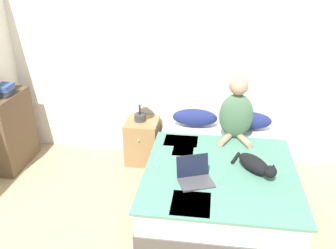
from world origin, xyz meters
TOP-DOWN VIEW (x-y plane):
  - wall_back at (0.00, 3.07)m, footprint 5.86×0.05m
  - bed at (0.28, 2.03)m, footprint 1.51×1.93m
  - pillow_near at (-0.05, 2.86)m, footprint 0.56×0.22m
  - pillow_far at (0.62, 2.86)m, footprint 0.56×0.22m
  - person_sitting at (0.44, 2.59)m, footprint 0.39×0.38m
  - cat_tabby at (0.62, 1.86)m, footprint 0.42×0.53m
  - laptop_open at (0.04, 1.63)m, footprint 0.39×0.36m
  - nightstand at (-0.71, 2.78)m, footprint 0.41×0.45m
  - table_lamp at (-0.73, 2.79)m, footprint 0.26×0.26m
  - bookshelf at (-2.29, 2.47)m, footprint 0.23×0.71m
  - book_stack_top at (-2.28, 2.47)m, footprint 0.21×0.24m

SIDE VIEW (x-z plane):
  - bed at x=0.28m, z-range 0.00..0.51m
  - nightstand at x=-0.71m, z-range 0.00..0.56m
  - bookshelf at x=-2.29m, z-range 0.00..0.95m
  - laptop_open at x=0.04m, z-range 0.45..0.68m
  - cat_tabby at x=0.62m, z-range 0.51..0.69m
  - pillow_near at x=-0.05m, z-range 0.51..0.73m
  - pillow_far at x=0.62m, z-range 0.51..0.73m
  - person_sitting at x=0.44m, z-range 0.46..1.21m
  - table_lamp at x=-0.73m, z-range 0.66..1.14m
  - book_stack_top at x=-2.28m, z-range 0.95..1.08m
  - wall_back at x=0.00m, z-range 0.00..2.55m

